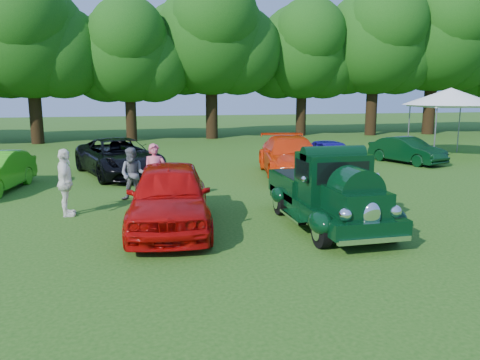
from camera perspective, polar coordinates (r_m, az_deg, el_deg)
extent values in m
plane|color=#1E4E12|center=(11.55, 3.88, -6.88)|extent=(120.00, 120.00, 0.00)
cylinder|color=black|center=(10.78, 9.95, -6.15)|extent=(0.23, 0.78, 0.78)
cylinder|color=black|center=(11.56, 17.96, -5.36)|extent=(0.23, 0.78, 0.78)
cylinder|color=black|center=(13.48, 4.97, -2.61)|extent=(0.23, 0.78, 0.78)
cylinder|color=black|center=(14.12, 11.71, -2.19)|extent=(0.23, 0.78, 0.78)
cube|color=black|center=(12.47, 10.83, -3.12)|extent=(1.81, 4.73, 0.36)
cube|color=black|center=(11.13, 13.87, -2.68)|extent=(1.16, 1.52, 0.65)
cube|color=black|center=(12.19, 11.22, 0.29)|extent=(1.64, 1.21, 1.26)
cube|color=black|center=(11.63, 12.43, 0.86)|extent=(1.37, 0.06, 0.55)
cube|color=black|center=(13.70, 8.44, -0.54)|extent=(1.81, 2.15, 0.61)
cube|color=black|center=(13.65, 8.47, 0.67)|extent=(1.56, 1.89, 0.05)
ellipsoid|color=black|center=(10.71, 9.83, -5.14)|extent=(0.52, 0.90, 0.52)
ellipsoid|color=black|center=(11.52, 18.16, -4.40)|extent=(0.52, 0.90, 0.52)
ellipsoid|color=black|center=(13.42, 4.72, -1.84)|extent=(0.40, 0.76, 0.44)
ellipsoid|color=black|center=(14.10, 11.97, -1.42)|extent=(0.40, 0.76, 0.44)
ellipsoid|color=white|center=(10.49, 15.79, -4.31)|extent=(0.42, 0.13, 0.63)
sphere|color=white|center=(10.27, 12.72, -4.12)|extent=(0.29, 0.29, 0.29)
sphere|color=white|center=(10.83, 18.35, -3.64)|extent=(0.29, 0.29, 0.29)
cube|color=white|center=(10.49, 16.07, -7.07)|extent=(1.70, 0.12, 0.12)
cube|color=white|center=(14.77, 6.85, -1.34)|extent=(1.70, 0.12, 0.12)
imported|color=#AC0907|center=(12.14, -8.59, -1.91)|extent=(2.54, 5.21, 1.71)
imported|color=black|center=(20.32, -14.51, 2.71)|extent=(4.22, 6.14, 1.56)
imported|color=red|center=(19.67, 6.20, 2.86)|extent=(3.21, 5.96, 1.64)
imported|color=#170C8C|center=(21.44, 11.11, 3.01)|extent=(1.68, 4.07, 1.38)
imported|color=black|center=(24.60, 19.68, 3.44)|extent=(2.55, 4.10, 1.28)
imported|color=#DF5C71|center=(14.80, -10.30, 0.70)|extent=(0.71, 0.47, 1.91)
imported|color=slate|center=(15.45, -12.93, 0.67)|extent=(1.02, 0.92, 1.73)
imported|color=white|center=(14.06, -20.52, -0.31)|extent=(0.55, 1.16, 1.93)
cube|color=white|center=(27.96, 24.20, 8.26)|extent=(3.79, 3.79, 0.13)
cone|color=white|center=(27.95, 24.28, 9.29)|extent=(5.56, 5.56, 0.90)
cylinder|color=slate|center=(25.98, 22.68, 5.16)|extent=(0.07, 0.07, 2.69)
cylinder|color=slate|center=(28.68, 19.87, 5.79)|extent=(0.07, 0.07, 2.69)
cylinder|color=slate|center=(30.09, 25.11, 5.62)|extent=(0.07, 0.07, 2.69)
cylinder|color=black|center=(34.79, -23.64, 7.51)|extent=(0.83, 0.83, 4.16)
sphere|color=#0E430E|center=(34.92, -24.24, 15.29)|extent=(7.61, 7.61, 7.61)
cylinder|color=black|center=(34.57, -13.15, 7.77)|extent=(0.75, 0.75, 3.76)
sphere|color=#0E430E|center=(34.64, -13.46, 14.85)|extent=(6.87, 6.87, 6.87)
cylinder|color=black|center=(35.58, -3.47, 8.66)|extent=(0.89, 0.89, 4.45)
sphere|color=#0E430E|center=(35.76, -3.57, 16.81)|extent=(8.14, 8.14, 8.14)
cylinder|color=black|center=(38.39, 7.45, 8.42)|extent=(0.81, 0.81, 4.03)
sphere|color=#0E430E|center=(38.49, 7.63, 15.26)|extent=(7.36, 7.36, 7.36)
cylinder|color=black|center=(39.76, 15.73, 8.52)|extent=(0.90, 0.90, 4.49)
sphere|color=#0E430E|center=(39.93, 16.11, 15.87)|extent=(8.21, 8.21, 8.21)
cylinder|color=black|center=(42.29, 22.11, 8.48)|extent=(0.96, 0.96, 4.82)
sphere|color=#0E430E|center=(42.51, 22.65, 15.88)|extent=(8.81, 8.81, 8.81)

